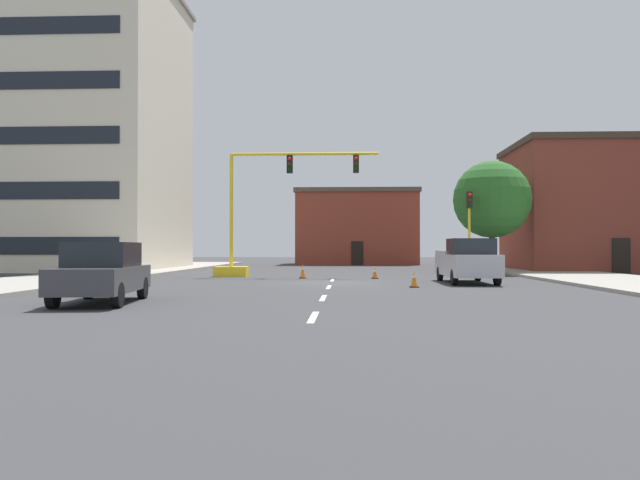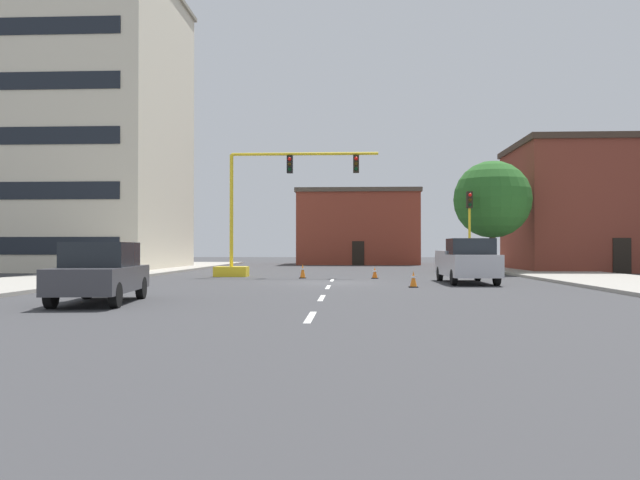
% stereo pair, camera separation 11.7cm
% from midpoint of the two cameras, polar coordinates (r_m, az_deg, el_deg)
% --- Properties ---
extents(ground_plane, '(160.00, 160.00, 0.00)m').
position_cam_midpoint_polar(ground_plane, '(28.38, 0.87, -3.91)').
color(ground_plane, '#38383A').
extents(sidewalk_left, '(6.00, 56.00, 0.14)m').
position_cam_midpoint_polar(sidewalk_left, '(38.95, -18.43, -2.91)').
color(sidewalk_left, '#9E998E').
rests_on(sidewalk_left, ground_plane).
extents(sidewalk_right, '(6.00, 56.00, 0.14)m').
position_cam_midpoint_polar(sidewalk_right, '(38.36, 21.26, -2.93)').
color(sidewalk_right, '#9E998E').
rests_on(sidewalk_right, ground_plane).
extents(lane_stripe_seg_0, '(0.16, 2.40, 0.01)m').
position_cam_midpoint_polar(lane_stripe_seg_0, '(14.44, -0.84, -6.98)').
color(lane_stripe_seg_0, silver).
rests_on(lane_stripe_seg_0, ground_plane).
extents(lane_stripe_seg_1, '(0.16, 2.40, 0.01)m').
position_cam_midpoint_polar(lane_stripe_seg_1, '(19.91, 0.12, -5.26)').
color(lane_stripe_seg_1, silver).
rests_on(lane_stripe_seg_1, ground_plane).
extents(lane_stripe_seg_2, '(0.16, 2.40, 0.01)m').
position_cam_midpoint_polar(lane_stripe_seg_2, '(25.39, 0.66, -4.28)').
color(lane_stripe_seg_2, silver).
rests_on(lane_stripe_seg_2, ground_plane).
extents(lane_stripe_seg_3, '(0.16, 2.40, 0.01)m').
position_cam_midpoint_polar(lane_stripe_seg_3, '(30.88, 1.01, -3.65)').
color(lane_stripe_seg_3, silver).
rests_on(lane_stripe_seg_3, ground_plane).
extents(building_tall_left, '(12.93, 14.21, 20.88)m').
position_cam_midpoint_polar(building_tall_left, '(49.85, -20.55, 9.57)').
color(building_tall_left, beige).
rests_on(building_tall_left, ground_plane).
extents(building_brick_center, '(11.70, 8.92, 7.15)m').
position_cam_midpoint_polar(building_brick_center, '(61.91, 3.28, 1.13)').
color(building_brick_center, brown).
rests_on(building_brick_center, ground_plane).
extents(building_row_right, '(10.85, 9.31, 8.75)m').
position_cam_midpoint_polar(building_row_right, '(47.14, 23.36, 2.75)').
color(building_row_right, brown).
rests_on(building_row_right, ground_plane).
extents(traffic_signal_gantry, '(8.99, 1.20, 6.83)m').
position_cam_midpoint_polar(traffic_signal_gantry, '(34.88, -6.27, 0.37)').
color(traffic_signal_gantry, yellow).
rests_on(traffic_signal_gantry, ground_plane).
extents(traffic_light_pole_right, '(0.32, 0.47, 4.80)m').
position_cam_midpoint_polar(traffic_light_pole_right, '(36.97, 13.26, 2.32)').
color(traffic_light_pole_right, yellow).
rests_on(traffic_light_pole_right, ground_plane).
extents(tree_right_mid, '(4.68, 4.68, 6.87)m').
position_cam_midpoint_polar(tree_right_mid, '(39.71, 15.21, 3.55)').
color(tree_right_mid, '#4C3823').
rests_on(tree_right_mid, ground_plane).
extents(pickup_truck_silver, '(2.10, 5.44, 1.99)m').
position_cam_midpoint_polar(pickup_truck_silver, '(29.02, 13.04, -1.90)').
color(pickup_truck_silver, '#BCBCC1').
rests_on(pickup_truck_silver, ground_plane).
extents(sedan_dark_gray_near_left, '(2.34, 4.68, 1.74)m').
position_cam_midpoint_polar(sedan_dark_gray_near_left, '(19.08, -19.28, -2.76)').
color(sedan_dark_gray_near_left, '#3D3D42').
rests_on(sedan_dark_gray_near_left, ground_plane).
extents(traffic_cone_roadside_a, '(0.36, 0.36, 0.77)m').
position_cam_midpoint_polar(traffic_cone_roadside_a, '(32.80, -1.67, -2.82)').
color(traffic_cone_roadside_a, black).
rests_on(traffic_cone_roadside_a, ground_plane).
extents(traffic_cone_roadside_b, '(0.36, 0.36, 0.61)m').
position_cam_midpoint_polar(traffic_cone_roadside_b, '(32.60, 4.88, -2.98)').
color(traffic_cone_roadside_b, black).
rests_on(traffic_cone_roadside_b, ground_plane).
extents(traffic_cone_roadside_c, '(0.36, 0.36, 0.65)m').
position_cam_midpoint_polar(traffic_cone_roadside_c, '(25.47, 8.38, -3.55)').
color(traffic_cone_roadside_c, black).
rests_on(traffic_cone_roadside_c, ground_plane).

